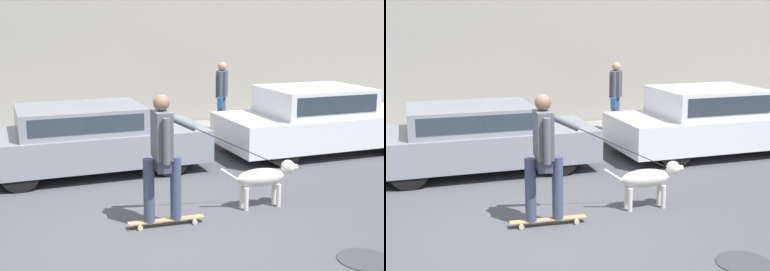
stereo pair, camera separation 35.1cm
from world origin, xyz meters
TOP-DOWN VIEW (x-y plane):
  - ground_plane at (0.00, 0.00)m, footprint 36.00×36.00m
  - back_wall at (0.00, 6.79)m, footprint 32.00×0.30m
  - sidewalk_curb at (0.00, 5.38)m, footprint 30.00×2.48m
  - parked_car_1 at (-0.39, 3.11)m, footprint 4.16×1.86m
  - parked_car_2 at (4.36, 3.11)m, footprint 4.21×1.96m
  - dog at (1.79, 0.41)m, footprint 1.23×0.27m
  - skateboarder at (0.18, 0.17)m, footprint 2.48×0.60m
  - pedestrian_with_bag at (3.00, 5.08)m, footprint 0.46×0.68m
  - manhole_cover at (2.08, -1.60)m, footprint 0.63×0.63m

SIDE VIEW (x-z plane):
  - ground_plane at x=0.00m, z-range 0.00..0.00m
  - manhole_cover at x=2.08m, z-range 0.00..0.01m
  - sidewalk_curb at x=0.00m, z-range 0.00..0.12m
  - dog at x=1.79m, z-range 0.11..0.79m
  - parked_car_1 at x=-0.39m, z-range 0.00..1.21m
  - parked_car_2 at x=4.36m, z-range -0.03..1.33m
  - skateboarder at x=0.18m, z-range 0.12..1.90m
  - pedestrian_with_bag at x=3.00m, z-range 0.20..1.84m
  - back_wall at x=0.00m, z-range 0.00..5.11m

